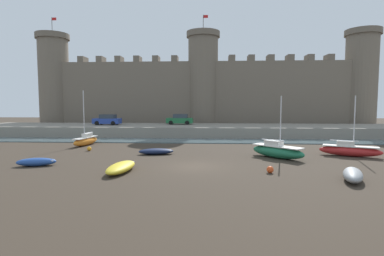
# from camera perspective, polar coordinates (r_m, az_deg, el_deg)

# --- Properties ---
(ground_plane) EXTENTS (160.00, 160.00, 0.00)m
(ground_plane) POSITION_cam_1_polar(r_m,az_deg,el_deg) (22.88, 0.46, -7.31)
(ground_plane) COLOR #382D23
(water_channel) EXTENTS (80.00, 4.50, 0.10)m
(water_channel) POSITION_cam_1_polar(r_m,az_deg,el_deg) (37.95, 1.57, -2.47)
(water_channel) COLOR slate
(water_channel) RESTS_ON ground
(quay_road) EXTENTS (68.00, 10.00, 1.52)m
(quay_road) POSITION_cam_1_polar(r_m,az_deg,el_deg) (45.08, 1.84, -0.44)
(quay_road) COLOR gray
(quay_road) RESTS_ON ground
(castle) EXTENTS (62.00, 6.00, 20.69)m
(castle) POSITION_cam_1_polar(r_m,az_deg,el_deg) (55.20, 2.12, 7.44)
(castle) COLOR #706354
(castle) RESTS_ON ground
(sailboat_near_channel_right) EXTENTS (5.20, 3.16, 5.47)m
(sailboat_near_channel_right) POSITION_cam_1_polar(r_m,az_deg,el_deg) (30.64, 27.82, -3.73)
(sailboat_near_channel_right) COLOR red
(sailboat_near_channel_right) RESTS_ON ground
(rowboat_foreground_right) EXTENTS (3.02, 1.65, 0.62)m
(rowboat_foreground_right) POSITION_cam_1_polar(r_m,az_deg,el_deg) (25.85, -27.52, -5.72)
(rowboat_foreground_right) COLOR #234793
(rowboat_foreground_right) RESTS_ON ground
(rowboat_foreground_left) EXTENTS (3.41, 1.82, 0.57)m
(rowboat_foreground_left) POSITION_cam_1_polar(r_m,az_deg,el_deg) (28.33, -6.84, -4.41)
(rowboat_foreground_left) COLOR #141E3D
(rowboat_foreground_left) RESTS_ON ground
(rowboat_midflat_left) EXTENTS (1.81, 4.06, 0.65)m
(rowboat_midflat_left) POSITION_cam_1_polar(r_m,az_deg,el_deg) (21.55, -13.38, -7.26)
(rowboat_midflat_left) COLOR yellow
(rowboat_midflat_left) RESTS_ON ground
(sailboat_foreground_centre) EXTENTS (1.70, 4.69, 6.23)m
(sailboat_foreground_centre) POSITION_cam_1_polar(r_m,az_deg,el_deg) (36.28, -19.57, -2.23)
(sailboat_foreground_centre) COLOR orange
(sailboat_foreground_centre) RESTS_ON ground
(rowboat_midflat_right) EXTENTS (2.28, 3.52, 0.76)m
(rowboat_midflat_right) POSITION_cam_1_polar(r_m,az_deg,el_deg) (21.08, 28.29, -7.80)
(rowboat_midflat_right) COLOR gray
(rowboat_midflat_right) RESTS_ON ground
(sailboat_midflat_centre) EXTENTS (4.55, 4.67, 5.41)m
(sailboat_midflat_centre) POSITION_cam_1_polar(r_m,az_deg,el_deg) (27.30, 15.91, -4.20)
(sailboat_midflat_centre) COLOR #1E6B47
(sailboat_midflat_centre) RESTS_ON ground
(mooring_buoy_mid_mud) EXTENTS (0.48, 0.48, 0.48)m
(mooring_buoy_mid_mud) POSITION_cam_1_polar(r_m,az_deg,el_deg) (21.34, 14.66, -7.67)
(mooring_buoy_mid_mud) COLOR #E04C1E
(mooring_buoy_mid_mud) RESTS_ON ground
(mooring_buoy_near_channel) EXTENTS (0.44, 0.44, 0.44)m
(mooring_buoy_near_channel) POSITION_cam_1_polar(r_m,az_deg,el_deg) (31.96, -18.98, -3.75)
(mooring_buoy_near_channel) COLOR orange
(mooring_buoy_near_channel) RESTS_ON ground
(car_quay_east) EXTENTS (4.19, 2.05, 1.62)m
(car_quay_east) POSITION_cam_1_polar(r_m,az_deg,el_deg) (47.56, -15.84, 1.51)
(car_quay_east) COLOR #263F99
(car_quay_east) RESTS_ON quay_road
(car_quay_centre_east) EXTENTS (4.19, 2.05, 1.62)m
(car_quay_centre_east) POSITION_cam_1_polar(r_m,az_deg,el_deg) (47.05, -2.30, 1.65)
(car_quay_centre_east) COLOR #1E6638
(car_quay_centre_east) RESTS_ON quay_road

